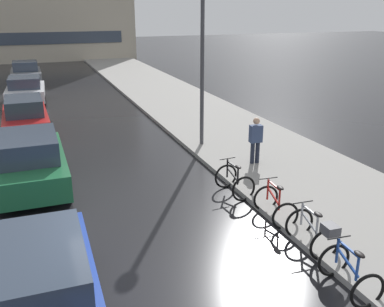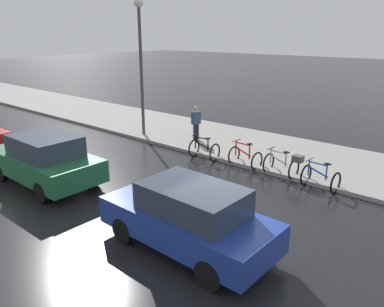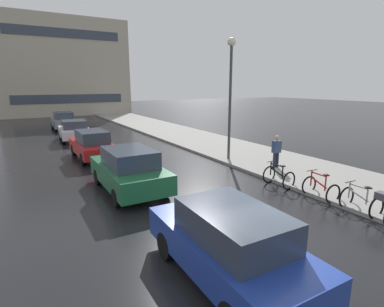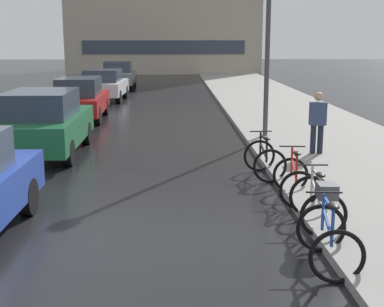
{
  "view_description": "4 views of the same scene",
  "coord_description": "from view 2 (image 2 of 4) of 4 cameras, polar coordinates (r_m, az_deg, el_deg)",
  "views": [
    {
      "loc": [
        -1.6,
        -6.55,
        5.07
      ],
      "look_at": [
        2.2,
        3.45,
        1.39
      ],
      "focal_mm": 40.0,
      "sensor_mm": 36.0,
      "label": 1
    },
    {
      "loc": [
        -7.66,
        -5.32,
        4.85
      ],
      "look_at": [
        0.66,
        1.7,
        1.3
      ],
      "focal_mm": 35.0,
      "sensor_mm": 36.0,
      "label": 2
    },
    {
      "loc": [
        -5.3,
        -4.74,
        3.99
      ],
      "look_at": [
        0.19,
        4.73,
        1.48
      ],
      "focal_mm": 28.0,
      "sensor_mm": 36.0,
      "label": 3
    },
    {
      "loc": [
        1.5,
        -7.85,
        2.99
      ],
      "look_at": [
        1.84,
        1.95,
        0.86
      ],
      "focal_mm": 50.0,
      "sensor_mm": 36.0,
      "label": 4
    }
  ],
  "objects": [
    {
      "name": "bicycle_farthest",
      "position": [
        14.86,
        1.87,
        0.63
      ],
      "size": [
        0.8,
        1.11,
        0.95
      ],
      "color": "black",
      "rests_on": "ground"
    },
    {
      "name": "ground_plane",
      "position": [
        10.51,
        4.85,
        -9.48
      ],
      "size": [
        140.0,
        140.0,
        0.0
      ],
      "primitive_type": "plane",
      "color": "black"
    },
    {
      "name": "car_green",
      "position": [
        13.27,
        -21.52,
        -0.82
      ],
      "size": [
        1.97,
        4.33,
        1.67
      ],
      "color": "#1E6038",
      "rests_on": "ground"
    },
    {
      "name": "sidewalk_kerb",
      "position": [
        21.08,
        -7.92,
        4.78
      ],
      "size": [
        4.8,
        60.0,
        0.14
      ],
      "primitive_type": "cube",
      "color": "gray",
      "rests_on": "ground"
    },
    {
      "name": "streetlamp",
      "position": [
        17.71,
        -7.88,
        15.77
      ],
      "size": [
        0.43,
        0.43,
        6.28
      ],
      "color": "#424247",
      "rests_on": "ground"
    },
    {
      "name": "car_blue",
      "position": [
        8.67,
        -0.5,
        -9.63
      ],
      "size": [
        1.89,
        4.26,
        1.61
      ],
      "color": "navy",
      "rests_on": "ground"
    },
    {
      "name": "bicycle_second",
      "position": [
        13.39,
        13.94,
        -1.5
      ],
      "size": [
        0.78,
        1.35,
        0.95
      ],
      "color": "black",
      "rests_on": "ground"
    },
    {
      "name": "pedestrian",
      "position": [
        16.99,
        0.62,
        4.79
      ],
      "size": [
        0.41,
        0.26,
        1.68
      ],
      "color": "#1E2333",
      "rests_on": "ground"
    },
    {
      "name": "bicycle_nearest",
      "position": [
        12.71,
        18.98,
        -3.49
      ],
      "size": [
        0.79,
        1.12,
        0.94
      ],
      "color": "black",
      "rests_on": "ground"
    },
    {
      "name": "bicycle_third",
      "position": [
        14.13,
        8.1,
        -0.51
      ],
      "size": [
        0.79,
        1.17,
        0.98
      ],
      "color": "black",
      "rests_on": "ground"
    }
  ]
}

